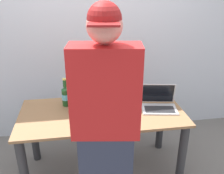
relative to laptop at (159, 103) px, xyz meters
name	(u,v)px	position (x,y,z in m)	size (l,w,h in m)	color
ground_plane	(103,170)	(-0.56, 0.00, -0.77)	(8.00, 8.00, 0.00)	slate
desk	(102,125)	(-0.56, 0.00, -0.20)	(1.55, 0.73, 0.72)	olive
laptop	(159,103)	(0.00, 0.00, 0.00)	(0.37, 0.31, 0.22)	#B7BABC
beer_bottle_dark	(75,101)	(-0.81, 0.03, 0.07)	(0.07, 0.07, 0.30)	brown
beer_bottle_amber	(66,96)	(-0.90, 0.18, 0.06)	(0.07, 0.07, 0.29)	#1E5123
beer_bottle_green	(90,99)	(-0.67, 0.05, 0.06)	(0.07, 0.07, 0.29)	#472B14
beer_bottle_brown	(73,97)	(-0.82, 0.11, 0.07)	(0.06, 0.06, 0.31)	#333333
person_figure	(106,133)	(-0.61, -0.65, 0.15)	(0.47, 0.32, 1.77)	#2D3347
back_wall	(93,32)	(-0.56, 0.87, 0.53)	(6.00, 0.10, 2.60)	silver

